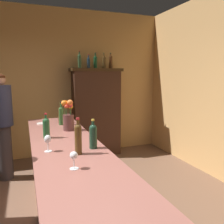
{
  "coord_description": "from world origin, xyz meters",
  "views": [
    {
      "loc": [
        -0.16,
        -1.94,
        1.67
      ],
      "look_at": [
        0.77,
        0.54,
        1.26
      ],
      "focal_mm": 37.82,
      "sensor_mm": 36.0,
      "label": 1
    }
  ],
  "objects_px": {
    "wine_bottle_rose": "(61,115)",
    "wine_glass_front": "(48,140)",
    "bar_counter": "(68,190)",
    "display_bottle_midright": "(104,62)",
    "display_cabinet": "(96,111)",
    "display_bottle_left": "(80,60)",
    "flower_arrangement": "(68,116)",
    "cheese_plate": "(42,123)",
    "patron_in_grey": "(3,122)",
    "wine_bottle_malbec": "(61,114)",
    "wine_bottle_syrah": "(46,127)",
    "display_bottle_midleft": "(89,62)",
    "display_bottle_center": "(95,62)",
    "display_bottle_right": "(111,61)",
    "wine_bottle_riesling": "(78,138)",
    "wine_glass_mid": "(74,157)",
    "wine_bottle_pinot": "(93,135)"
  },
  "relations": [
    {
      "from": "wine_bottle_rose",
      "to": "display_bottle_center",
      "type": "xyz_separation_m",
      "value": [
        0.92,
        1.39,
        0.82
      ]
    },
    {
      "from": "display_cabinet",
      "to": "cheese_plate",
      "type": "bearing_deg",
      "value": -133.54
    },
    {
      "from": "wine_glass_front",
      "to": "display_bottle_right",
      "type": "xyz_separation_m",
      "value": [
        1.53,
        2.54,
        0.86
      ]
    },
    {
      "from": "cheese_plate",
      "to": "patron_in_grey",
      "type": "distance_m",
      "value": 0.81
    },
    {
      "from": "wine_glass_front",
      "to": "wine_glass_mid",
      "type": "relative_size",
      "value": 1.16
    },
    {
      "from": "wine_bottle_rose",
      "to": "wine_glass_front",
      "type": "relative_size",
      "value": 2.11
    },
    {
      "from": "flower_arrangement",
      "to": "wine_glass_front",
      "type": "bearing_deg",
      "value": -112.77
    },
    {
      "from": "display_cabinet",
      "to": "wine_glass_front",
      "type": "bearing_deg",
      "value": -115.64
    },
    {
      "from": "cheese_plate",
      "to": "display_bottle_left",
      "type": "height_order",
      "value": "display_bottle_left"
    },
    {
      "from": "bar_counter",
      "to": "display_bottle_midleft",
      "type": "relative_size",
      "value": 11.39
    },
    {
      "from": "display_bottle_center",
      "to": "wine_bottle_pinot",
      "type": "bearing_deg",
      "value": -107.1
    },
    {
      "from": "display_bottle_center",
      "to": "wine_bottle_malbec",
      "type": "bearing_deg",
      "value": -125.82
    },
    {
      "from": "wine_bottle_pinot",
      "to": "display_bottle_midright",
      "type": "height_order",
      "value": "display_bottle_midright"
    },
    {
      "from": "flower_arrangement",
      "to": "display_bottle_center",
      "type": "distance_m",
      "value": 2.12
    },
    {
      "from": "wine_bottle_syrah",
      "to": "cheese_plate",
      "type": "height_order",
      "value": "wine_bottle_syrah"
    },
    {
      "from": "wine_glass_front",
      "to": "display_bottle_midleft",
      "type": "distance_m",
      "value": 2.87
    },
    {
      "from": "wine_bottle_riesling",
      "to": "display_bottle_midleft",
      "type": "xyz_separation_m",
      "value": [
        0.82,
        2.7,
        0.79
      ]
    },
    {
      "from": "wine_bottle_syrah",
      "to": "display_bottle_midright",
      "type": "height_order",
      "value": "display_bottle_midright"
    },
    {
      "from": "wine_bottle_riesling",
      "to": "wine_glass_front",
      "type": "bearing_deg",
      "value": 145.53
    },
    {
      "from": "display_bottle_right",
      "to": "wine_glass_mid",
      "type": "bearing_deg",
      "value": -114.79
    },
    {
      "from": "display_bottle_midleft",
      "to": "wine_bottle_riesling",
      "type": "bearing_deg",
      "value": -106.92
    },
    {
      "from": "display_cabinet",
      "to": "wine_bottle_rose",
      "type": "distance_m",
      "value": 1.68
    },
    {
      "from": "cheese_plate",
      "to": "display_bottle_center",
      "type": "xyz_separation_m",
      "value": [
        1.16,
        1.23,
        0.95
      ]
    },
    {
      "from": "display_bottle_midleft",
      "to": "display_bottle_center",
      "type": "xyz_separation_m",
      "value": [
        0.14,
        -0.0,
        0.01
      ]
    },
    {
      "from": "wine_bottle_malbec",
      "to": "display_bottle_right",
      "type": "distance_m",
      "value": 1.94
    },
    {
      "from": "display_bottle_midleft",
      "to": "wine_bottle_syrah",
      "type": "bearing_deg",
      "value": -116.85
    },
    {
      "from": "cheese_plate",
      "to": "wine_bottle_malbec",
      "type": "bearing_deg",
      "value": -3.02
    },
    {
      "from": "display_bottle_center",
      "to": "patron_in_grey",
      "type": "relative_size",
      "value": 0.18
    },
    {
      "from": "display_bottle_left",
      "to": "display_bottle_midright",
      "type": "distance_m",
      "value": 0.51
    },
    {
      "from": "wine_bottle_syrah",
      "to": "wine_bottle_pinot",
      "type": "relative_size",
      "value": 0.99
    },
    {
      "from": "display_bottle_right",
      "to": "display_cabinet",
      "type": "bearing_deg",
      "value": 180.0
    },
    {
      "from": "wine_glass_front",
      "to": "display_bottle_midright",
      "type": "distance_m",
      "value": 3.01
    },
    {
      "from": "bar_counter",
      "to": "display_bottle_midleft",
      "type": "height_order",
      "value": "display_bottle_midleft"
    },
    {
      "from": "bar_counter",
      "to": "display_bottle_midright",
      "type": "distance_m",
      "value": 3.03
    },
    {
      "from": "wine_bottle_malbec",
      "to": "display_bottle_left",
      "type": "bearing_deg",
      "value": 65.25
    },
    {
      "from": "wine_bottle_rose",
      "to": "wine_bottle_syrah",
      "type": "bearing_deg",
      "value": -111.58
    },
    {
      "from": "wine_bottle_malbec",
      "to": "wine_bottle_pinot",
      "type": "bearing_deg",
      "value": -85.5
    },
    {
      "from": "bar_counter",
      "to": "flower_arrangement",
      "type": "xyz_separation_m",
      "value": [
        0.13,
        0.62,
        0.67
      ]
    },
    {
      "from": "cheese_plate",
      "to": "display_bottle_midleft",
      "type": "relative_size",
      "value": 0.58
    },
    {
      "from": "wine_bottle_malbec",
      "to": "wine_bottle_syrah",
      "type": "bearing_deg",
      "value": -109.1
    },
    {
      "from": "wine_bottle_riesling",
      "to": "display_bottle_left",
      "type": "bearing_deg",
      "value": 76.71
    },
    {
      "from": "wine_bottle_pinot",
      "to": "bar_counter",
      "type": "bearing_deg",
      "value": 136.33
    },
    {
      "from": "bar_counter",
      "to": "display_bottle_midleft",
      "type": "xyz_separation_m",
      "value": [
        0.87,
        2.38,
        1.43
      ]
    },
    {
      "from": "display_bottle_midleft",
      "to": "patron_in_grey",
      "type": "bearing_deg",
      "value": -157.42
    },
    {
      "from": "wine_bottle_rose",
      "to": "patron_in_grey",
      "type": "relative_size",
      "value": 0.19
    },
    {
      "from": "wine_bottle_riesling",
      "to": "display_bottle_center",
      "type": "distance_m",
      "value": 2.98
    },
    {
      "from": "cheese_plate",
      "to": "wine_bottle_rose",
      "type": "bearing_deg",
      "value": -32.72
    },
    {
      "from": "display_cabinet",
      "to": "cheese_plate",
      "type": "xyz_separation_m",
      "value": [
        -1.17,
        -1.23,
        0.05
      ]
    },
    {
      "from": "bar_counter",
      "to": "display_bottle_right",
      "type": "height_order",
      "value": "display_bottle_right"
    },
    {
      "from": "wine_glass_mid",
      "to": "wine_bottle_pinot",
      "type": "bearing_deg",
      "value": 57.98
    }
  ]
}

